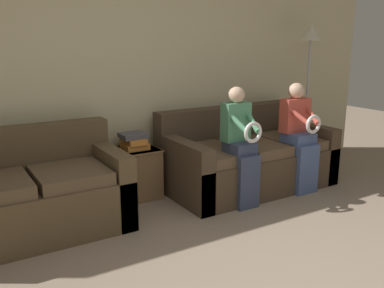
{
  "coord_description": "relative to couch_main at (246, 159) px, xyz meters",
  "views": [
    {
      "loc": [
        -1.82,
        -1.57,
        1.65
      ],
      "look_at": [
        0.11,
        1.58,
        0.73
      ],
      "focal_mm": 40.0,
      "sensor_mm": 36.0,
      "label": 1
    }
  ],
  "objects": [
    {
      "name": "wall_back",
      "position": [
        -1.12,
        0.59,
        0.96
      ],
      "size": [
        6.95,
        0.06,
        2.55
      ],
      "color": "beige",
      "rests_on": "ground_plane"
    },
    {
      "name": "couch_main",
      "position": [
        0.0,
        0.0,
        0.0
      ],
      "size": [
        1.87,
        0.98,
        0.87
      ],
      "color": "#473828",
      "rests_on": "ground_plane"
    },
    {
      "name": "couch_side",
      "position": [
        -2.33,
        0.02,
        0.01
      ],
      "size": [
        1.59,
        0.86,
        0.89
      ],
      "color": "brown",
      "rests_on": "ground_plane"
    },
    {
      "name": "child_left_seated",
      "position": [
        -0.4,
        -0.41,
        0.34
      ],
      "size": [
        0.29,
        0.37,
        1.19
      ],
      "color": "#384260",
      "rests_on": "ground_plane"
    },
    {
      "name": "child_right_seated",
      "position": [
        0.4,
        -0.41,
        0.33
      ],
      "size": [
        0.34,
        0.38,
        1.18
      ],
      "color": "#475B8E",
      "rests_on": "ground_plane"
    },
    {
      "name": "side_shelf",
      "position": [
        -1.23,
        0.32,
        -0.04
      ],
      "size": [
        0.49,
        0.44,
        0.53
      ],
      "color": "brown",
      "rests_on": "ground_plane"
    },
    {
      "name": "book_stack",
      "position": [
        -1.22,
        0.32,
        0.3
      ],
      "size": [
        0.27,
        0.3,
        0.17
      ],
      "color": "orange",
      "rests_on": "side_shelf"
    },
    {
      "name": "floor_lamp",
      "position": [
        1.14,
        0.22,
        1.18
      ],
      "size": [
        0.28,
        0.28,
        1.81
      ],
      "color": "#2D2B28",
      "rests_on": "ground_plane"
    }
  ]
}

